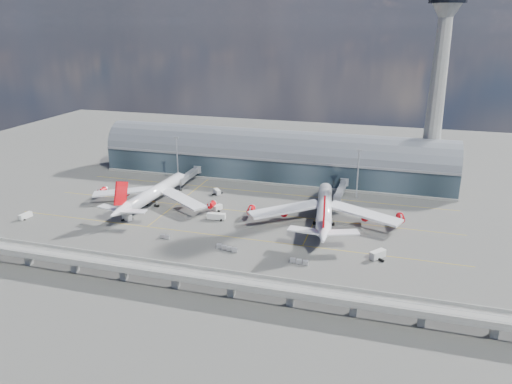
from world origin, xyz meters
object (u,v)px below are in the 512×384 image
(cargo_train_0, at_px, (165,237))
(cargo_train_2, at_px, (299,262))
(service_truck_4, at_px, (218,208))
(service_truck_3, at_px, (378,255))
(service_truck_5, at_px, (217,192))
(airliner_right, at_px, (324,210))
(service_truck_1, at_px, (127,217))
(cargo_train_1, at_px, (227,248))
(control_tower, at_px, (437,92))
(service_truck_2, at_px, (216,216))
(airliner_left, at_px, (152,194))
(floodlight_mast_right, at_px, (358,172))
(service_truck_0, at_px, (26,216))
(floodlight_mast_left, at_px, (177,158))

(cargo_train_0, xyz_separation_m, cargo_train_2, (58.57, -6.64, 0.07))
(service_truck_4, bearing_deg, service_truck_3, 0.66)
(service_truck_5, relative_size, cargo_train_0, 1.25)
(airliner_right, distance_m, service_truck_1, 89.68)
(service_truck_1, bearing_deg, service_truck_4, -32.46)
(service_truck_5, xyz_separation_m, cargo_train_1, (27.41, -62.13, -0.58))
(control_tower, distance_m, service_truck_2, 130.78)
(airliner_left, xyz_separation_m, service_truck_5, (24.91, 23.99, -4.53))
(service_truck_3, xyz_separation_m, cargo_train_0, (-86.51, -6.09, -0.89))
(floodlight_mast_right, relative_size, airliner_left, 0.38)
(service_truck_2, distance_m, service_truck_5, 35.07)
(floodlight_mast_right, xyz_separation_m, cargo_train_2, (-13.17, -80.96, -12.77))
(cargo_train_1, bearing_deg, cargo_train_2, -110.87)
(service_truck_0, xyz_separation_m, cargo_train_2, (130.08, -8.69, -0.49))
(control_tower, bearing_deg, floodlight_mast_right, -141.34)
(control_tower, height_order, service_truck_5, control_tower)
(service_truck_0, height_order, service_truck_4, service_truck_4)
(service_truck_5, height_order, cargo_train_1, service_truck_5)
(service_truck_4, bearing_deg, floodlight_mast_right, 53.57)
(cargo_train_2, bearing_deg, floodlight_mast_left, 41.10)
(service_truck_0, bearing_deg, service_truck_3, 9.21)
(control_tower, bearing_deg, cargo_train_2, -113.85)
(control_tower, height_order, service_truck_2, control_tower)
(floodlight_mast_right, bearing_deg, airliner_left, -157.55)
(service_truck_2, height_order, service_truck_4, service_truck_2)
(floodlight_mast_left, xyz_separation_m, floodlight_mast_right, (100.00, 0.00, 0.00))
(airliner_left, relative_size, service_truck_0, 10.43)
(floodlight_mast_left, bearing_deg, airliner_left, -83.43)
(service_truck_0, distance_m, cargo_train_0, 71.54)
(service_truck_1, bearing_deg, control_tower, -32.44)
(control_tower, height_order, airliner_right, control_tower)
(service_truck_0, bearing_deg, airliner_left, 42.23)
(service_truck_0, distance_m, service_truck_4, 88.39)
(airliner_left, xyz_separation_m, service_truck_3, (110.23, -28.78, -4.28))
(airliner_right, relative_size, service_truck_2, 8.56)
(airliner_right, bearing_deg, service_truck_0, -173.63)
(airliner_left, distance_m, service_truck_3, 114.01)
(airliner_left, height_order, service_truck_2, airliner_left)
(airliner_left, distance_m, cargo_train_2, 92.31)
(airliner_left, relative_size, cargo_train_1, 6.99)
(floodlight_mast_left, relative_size, cargo_train_1, 2.63)
(service_truck_0, relative_size, service_truck_4, 1.28)
(cargo_train_0, distance_m, cargo_train_2, 58.94)
(service_truck_1, bearing_deg, cargo_train_2, -79.74)
(service_truck_0, relative_size, service_truck_5, 1.12)
(airliner_right, distance_m, service_truck_5, 64.24)
(service_truck_0, relative_size, service_truck_1, 1.23)
(cargo_train_1, distance_m, cargo_train_2, 30.16)
(service_truck_1, xyz_separation_m, service_truck_2, (38.73, 12.48, 0.17))
(service_truck_5, relative_size, cargo_train_1, 0.60)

